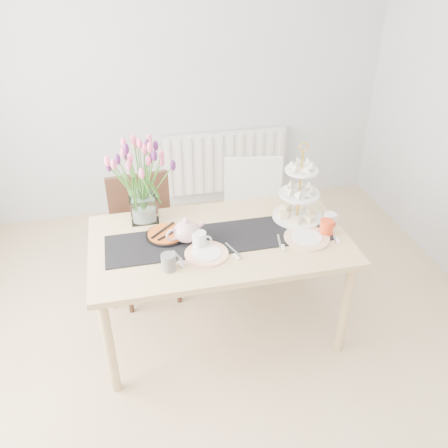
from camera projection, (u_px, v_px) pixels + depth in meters
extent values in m
plane|color=tan|center=(225.00, 379.00, 2.96)|extent=(4.50, 4.50, 0.00)
plane|color=#B1B4B6|center=(168.00, 75.00, 4.12)|extent=(4.00, 0.00, 4.00)
cube|color=white|center=(225.00, 162.00, 4.62)|extent=(1.20, 0.08, 0.60)
cube|color=tan|center=(219.00, 241.00, 2.97)|extent=(1.60, 0.90, 0.04)
cylinder|color=tan|center=(110.00, 347.00, 2.72)|extent=(0.06, 0.06, 0.71)
cylinder|color=tan|center=(345.00, 309.00, 2.99)|extent=(0.06, 0.06, 0.71)
cylinder|color=tan|center=(107.00, 268.00, 3.34)|extent=(0.06, 0.06, 0.71)
cylinder|color=tan|center=(302.00, 242.00, 3.61)|extent=(0.06, 0.06, 0.71)
cube|color=#351E13|center=(147.00, 242.00, 3.43)|extent=(0.49, 0.49, 0.04)
cube|color=#351E13|center=(139.00, 201.00, 3.47)|extent=(0.45, 0.08, 0.43)
cylinder|color=#351E13|center=(129.00, 288.00, 3.37)|extent=(0.04, 0.04, 0.44)
cylinder|color=#351E13|center=(178.00, 278.00, 3.46)|extent=(0.04, 0.04, 0.44)
cylinder|color=#351E13|center=(122.00, 259.00, 3.66)|extent=(0.04, 0.04, 0.44)
cylinder|color=#351E13|center=(168.00, 251.00, 3.75)|extent=(0.04, 0.04, 0.44)
cube|color=white|center=(255.00, 221.00, 3.67)|extent=(0.51, 0.51, 0.04)
cube|color=white|center=(253.00, 183.00, 3.72)|extent=(0.45, 0.11, 0.43)
cylinder|color=white|center=(233.00, 261.00, 3.64)|extent=(0.04, 0.04, 0.44)
cylinder|color=white|center=(279.00, 259.00, 3.66)|extent=(0.04, 0.04, 0.44)
cylinder|color=white|center=(230.00, 235.00, 3.95)|extent=(0.04, 0.04, 0.44)
cylinder|color=white|center=(273.00, 234.00, 3.96)|extent=(0.04, 0.04, 0.44)
cube|color=black|center=(219.00, 238.00, 2.95)|extent=(1.40, 0.35, 0.01)
cube|color=silver|center=(144.00, 207.00, 3.11)|extent=(0.18, 0.18, 0.18)
cylinder|color=gold|center=(300.00, 186.00, 3.03)|extent=(0.01, 0.01, 0.49)
cylinder|color=white|center=(297.00, 216.00, 3.15)|extent=(0.33, 0.33, 0.01)
cylinder|color=white|center=(299.00, 194.00, 3.06)|extent=(0.26, 0.26, 0.01)
cylinder|color=white|center=(302.00, 170.00, 2.97)|extent=(0.21, 0.21, 0.01)
cylinder|color=silver|center=(330.00, 219.00, 3.07)|extent=(0.09, 0.09, 0.08)
cylinder|color=black|center=(167.00, 235.00, 2.96)|extent=(0.26, 0.26, 0.02)
cylinder|color=#D1641D|center=(167.00, 233.00, 2.95)|extent=(0.23, 0.23, 0.01)
cylinder|color=slate|center=(169.00, 262.00, 2.66)|extent=(0.11, 0.11, 0.10)
cylinder|color=silver|center=(199.00, 240.00, 2.85)|extent=(0.10, 0.10, 0.10)
cylinder|color=red|center=(326.00, 227.00, 2.97)|extent=(0.11, 0.11, 0.10)
cylinder|color=white|center=(206.00, 254.00, 2.80)|extent=(0.33, 0.33, 0.01)
cylinder|color=white|center=(307.00, 238.00, 2.95)|extent=(0.33, 0.33, 0.01)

